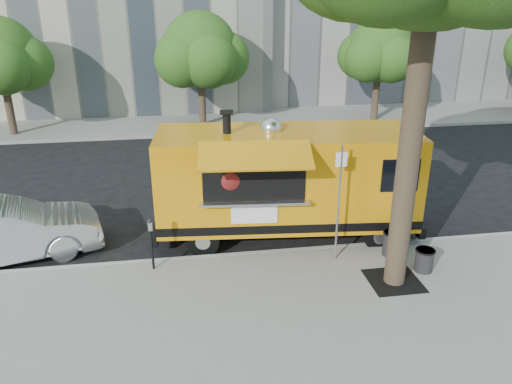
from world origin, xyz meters
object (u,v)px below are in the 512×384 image
at_px(sedan, 3,232).
at_px(trash_bin_right, 424,259).
at_px(far_tree_c, 380,50).
at_px(food_truck, 285,180).
at_px(sign_post, 339,197).
at_px(far_tree_a, 0,56).
at_px(trash_bin_left, 393,243).
at_px(parking_meter, 151,238).
at_px(far_tree_b, 200,50).

xyz_separation_m(sedan, trash_bin_right, (10.28, -2.45, -0.33)).
distance_m(far_tree_c, food_truck, 14.44).
relative_size(far_tree_c, sign_post, 1.74).
xyz_separation_m(far_tree_a, sedan, (3.22, -12.30, -2.99)).
bearing_deg(far_tree_c, trash_bin_left, -109.47).
height_order(sign_post, sedan, sign_post).
distance_m(parking_meter, trash_bin_left, 6.08).
bearing_deg(food_truck, parking_meter, -151.93).
bearing_deg(trash_bin_left, trash_bin_right, -62.86).
distance_m(far_tree_c, trash_bin_right, 15.85).
relative_size(far_tree_a, sign_post, 1.79).
xyz_separation_m(parking_meter, trash_bin_right, (6.50, -1.10, -0.53)).
xyz_separation_m(far_tree_a, trash_bin_left, (13.06, -13.88, -3.28)).
xyz_separation_m(sign_post, trash_bin_left, (1.51, -0.03, -1.36)).
bearing_deg(sedan, far_tree_a, 0.13).
xyz_separation_m(food_truck, trash_bin_right, (2.90, -2.62, -1.24)).
bearing_deg(far_tree_c, parking_meter, -128.66).
bearing_deg(sedan, parking_meter, -124.16).
height_order(far_tree_a, sedan, far_tree_a).
bearing_deg(trash_bin_left, sedan, 170.85).
relative_size(far_tree_b, far_tree_c, 1.06).
height_order(far_tree_b, trash_bin_left, far_tree_b).
xyz_separation_m(parking_meter, trash_bin_left, (6.06, -0.23, -0.49)).
bearing_deg(sedan, far_tree_c, -64.53).
distance_m(far_tree_b, parking_meter, 14.48).
bearing_deg(far_tree_a, sedan, -75.34).
bearing_deg(trash_bin_right, far_tree_a, 132.47).
height_order(far_tree_a, parking_meter, far_tree_a).
height_order(food_truck, sedan, food_truck).
height_order(far_tree_a, food_truck, far_tree_a).
distance_m(far_tree_a, trash_bin_left, 19.34).
relative_size(far_tree_a, parking_meter, 4.01).
relative_size(sign_post, sedan, 0.63).
height_order(parking_meter, food_truck, food_truck).
bearing_deg(sign_post, far_tree_a, 129.83).
height_order(far_tree_b, trash_bin_right, far_tree_b).
bearing_deg(far_tree_b, parking_meter, -98.10).
bearing_deg(sedan, sign_post, -115.06).
bearing_deg(far_tree_c, far_tree_b, 178.09).
distance_m(sign_post, trash_bin_left, 2.03).
distance_m(parking_meter, trash_bin_right, 6.61).
height_order(parking_meter, trash_bin_right, parking_meter).
distance_m(far_tree_a, far_tree_b, 9.01).
relative_size(far_tree_a, sedan, 1.13).
bearing_deg(trash_bin_left, food_truck, 144.49).
relative_size(far_tree_c, parking_meter, 3.90).
xyz_separation_m(far_tree_c, trash_bin_left, (-4.94, -13.98, -3.23)).
height_order(sign_post, food_truck, food_truck).
bearing_deg(food_truck, far_tree_c, 63.93).
distance_m(far_tree_c, trash_bin_left, 15.18).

